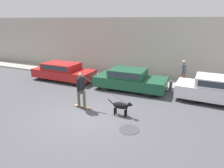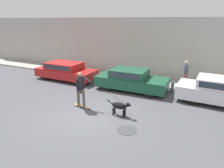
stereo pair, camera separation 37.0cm
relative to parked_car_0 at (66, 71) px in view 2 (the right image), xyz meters
name	(u,v)px [view 2 (the right image)]	position (x,y,z in m)	size (l,w,h in m)	color
ground_plane	(88,114)	(4.34, -3.93, -0.60)	(36.00, 36.00, 0.00)	#47474C
back_wall	(141,48)	(4.34, 3.26, 1.48)	(32.00, 0.30, 4.16)	#ADA89E
sidewalk_curb	(135,79)	(4.34, 2.05, -0.55)	(30.00, 2.08, 0.10)	gray
parked_car_0	(66,71)	(0.00, 0.00, 0.00)	(4.30, 1.76, 1.19)	black
parked_car_1	(131,80)	(4.86, 0.00, 0.01)	(4.21, 1.87, 1.24)	black
dog	(120,106)	(5.66, -3.40, -0.15)	(1.15, 0.32, 0.69)	black
skateboarder	(81,88)	(3.68, -3.43, 0.41)	(2.80, 0.52, 1.73)	beige
pedestrian_with_bag	(186,73)	(7.67, 1.69, 0.39)	(0.33, 0.69, 1.60)	#3D4760
manhole_cover	(127,130)	(6.39, -4.39, -0.59)	(0.78, 0.78, 0.01)	#38383D
fire_hydrant	(173,86)	(7.14, 0.76, -0.26)	(0.18, 0.18, 0.64)	#4C5156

